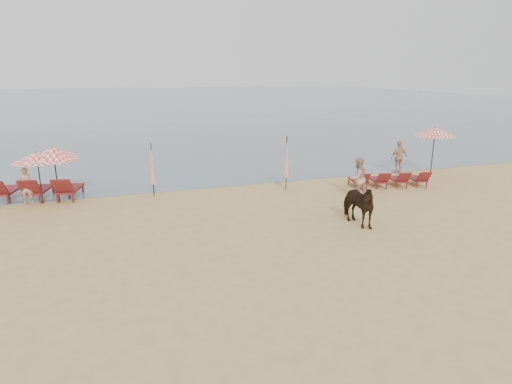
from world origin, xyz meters
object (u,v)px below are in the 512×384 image
beachgoer_right_b (399,157)px  umbrella_closed_right (286,157)px  umbrella_closed_left (152,164)px  cow (357,204)px  lounger_cluster_left (36,189)px  umbrella_open_left_b (53,153)px  umbrella_open_left_a (37,157)px  beachgoer_right_a (358,178)px  beachgoer_left (26,186)px  umbrella_open_right (435,132)px  lounger_cluster_right (389,179)px

beachgoer_right_b → umbrella_closed_right: bearing=7.1°
umbrella_closed_left → cow: umbrella_closed_left is taller
lounger_cluster_left → umbrella_closed_right: umbrella_closed_right is taller
umbrella_open_left_b → umbrella_closed_left: 3.85m
umbrella_closed_right → beachgoer_right_b: bearing=9.9°
umbrella_open_left_a → beachgoer_right_a: 12.99m
umbrella_open_left_b → cow: 11.97m
beachgoer_right_a → umbrella_closed_right: bearing=-53.3°
lounger_cluster_left → umbrella_open_left_b: umbrella_open_left_b is taller
umbrella_open_left_a → umbrella_open_left_b: umbrella_open_left_b is taller
umbrella_open_left_b → beachgoer_left: 1.73m
beachgoer_right_a → umbrella_open_right: bearing=-166.2°
umbrella_closed_right → beachgoer_left: bearing=173.3°
lounger_cluster_left → cow: (10.98, -6.77, 0.26)m
lounger_cluster_left → beachgoer_right_a: bearing=-4.3°
beachgoer_left → umbrella_closed_left: bearing=-179.9°
umbrella_closed_right → umbrella_closed_left: bearing=172.1°
cow → beachgoer_right_b: size_ratio=1.04×
beachgoer_right_b → lounger_cluster_right: bearing=43.7°
beachgoer_left → beachgoer_right_b: 17.58m
beachgoer_left → beachgoer_right_b: bearing=-174.9°
umbrella_open_right → umbrella_open_left_b: bearing=-177.5°
umbrella_open_left_a → beachgoer_right_a: (12.50, -3.38, -1.04)m
umbrella_open_left_a → umbrella_closed_left: (4.39, -0.38, -0.50)m
umbrella_open_left_a → umbrella_open_right: bearing=11.0°
lounger_cluster_left → beachgoer_right_b: bearing=11.0°
lounger_cluster_right → umbrella_open_left_a: size_ratio=1.72×
beachgoer_right_b → beachgoer_left: bearing=-3.0°
umbrella_open_left_a → umbrella_open_right: size_ratio=0.86×
umbrella_open_left_a → umbrella_open_left_b: bearing=15.8°
umbrella_open_left_b → beachgoer_right_a: 12.42m
cow → beachgoer_right_a: (1.79, 2.88, 0.12)m
umbrella_open_left_a → lounger_cluster_left: bearing=131.7°
lounger_cluster_left → beachgoer_right_b: size_ratio=2.10×
lounger_cluster_right → umbrella_open_left_a: (-14.91, 2.23, 1.54)m
umbrella_open_right → beachgoer_left: 19.11m
umbrella_open_left_a → umbrella_closed_left: bearing=8.5°
umbrella_open_right → beachgoer_right_b: umbrella_open_right is taller
cow → lounger_cluster_left: bearing=140.8°
lounger_cluster_right → beachgoer_right_b: (2.14, 2.25, 0.48)m
umbrella_closed_right → beachgoer_right_a: (2.32, -2.21, -0.62)m
umbrella_closed_left → beachgoer_left: size_ratio=1.52×
umbrella_open_left_b → umbrella_open_right: bearing=12.5°
umbrella_open_left_a → beachgoer_left: 1.28m
umbrella_open_left_a → umbrella_closed_left: size_ratio=0.93×
umbrella_closed_left → umbrella_open_left_b: bearing=173.9°
umbrella_open_right → umbrella_closed_right: umbrella_open_right is taller
lounger_cluster_right → beachgoer_right_b: 3.14m
lounger_cluster_right → beachgoer_left: size_ratio=2.41×
umbrella_closed_left → beachgoer_left: (-4.92, 0.45, -0.66)m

